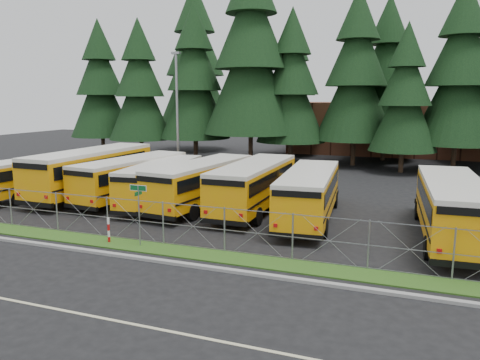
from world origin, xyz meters
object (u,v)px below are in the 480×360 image
Objects in this scene: bus_3 at (164,183)px; light_standard at (177,111)px; bus_4 at (204,184)px; bus_6 at (310,195)px; bus_1 at (96,173)px; striped_bollard at (109,230)px; bus_2 at (136,179)px; bus_east at (451,210)px; street_sign at (139,202)px; bus_5 at (256,187)px; bus_0 at (42,176)px.

bus_3 is 10.20m from light_standard.
bus_4 reaches higher than bus_6.
bus_1 is 1.19× the size of light_standard.
striped_bollard is at bearing -141.93° from bus_6.
bus_2 is 18.75m from bus_east.
street_sign is (0.54, -8.02, 0.63)m from bus_4.
bus_1 reaches higher than striped_bollard.
bus_5 is 0.99× the size of bus_east.
bus_3 is at bearing 170.05° from bus_east.
bus_6 is 8.81× the size of striped_bollard.
bus_6 is at bearing 5.40° from bus_0.
bus_east is 9.25× the size of striped_bollard.
bus_1 is 15.05m from bus_6.
bus_2 is at bearing 14.56° from bus_0.
light_standard reaches higher than bus_0.
bus_4 is 3.22m from bus_5.
bus_2 reaches higher than bus_6.
bus_east reaches higher than bus_4.
bus_1 is 5.66m from bus_3.
bus_3 is 0.95× the size of bus_4.
bus_5 reaches higher than bus_3.
bus_4 is at bearing -53.40° from light_standard.
striped_bollard is at bearing -48.44° from bus_1.
bus_4 is (11.80, 0.77, 0.10)m from bus_0.
bus_east is at bearing -12.93° from bus_3.
bus_5 reaches higher than street_sign.
striped_bollard is (3.97, -8.38, -0.79)m from bus_2.
bus_2 reaches higher than bus_0.
bus_5 is 3.64m from bus_6.
light_standard is at bearing 112.46° from street_sign.
striped_bollard is at bearing -84.75° from bus_3.
bus_1 is at bearing 136.25° from street_sign.
striped_bollard is at bearing -177.26° from street_sign.
light_standard reaches higher than bus_3.
bus_3 is 2.70m from bus_4.
bus_east is at bearing -12.70° from bus_5.
bus_3 is 0.92× the size of bus_5.
bus_4 is 6.72m from bus_6.
bus_6 is (3.46, -1.15, -0.05)m from bus_5.
bus_east reaches higher than street_sign.
light_standard is at bearing 106.28° from bus_3.
bus_4 is at bearing -2.95° from bus_3.
light_standard is (-12.93, 9.31, 4.12)m from bus_6.
bus_0 is 13.01m from striped_bollard.
bus_0 is 15.05m from bus_5.
bus_3 is 0.91× the size of bus_east.
bus_4 is (2.69, 0.16, 0.08)m from bus_3.
bus_0 is 0.98× the size of light_standard.
striped_bollard is 18.01m from light_standard.
bus_1 reaches higher than bus_3.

